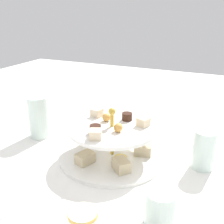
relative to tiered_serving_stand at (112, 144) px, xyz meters
The scene contains 7 objects.
ground_plane 0.04m from the tiered_serving_stand, 144.25° to the left, with size 2.40×2.40×0.00m, color white.
tiered_serving_stand is the anchor object (origin of this frame).
water_glass_tall_right 0.28m from the tiered_serving_stand, behind, with size 0.07×0.07×0.14m, color silver.
water_glass_short_left 0.28m from the tiered_serving_stand, 45.39° to the right, with size 0.06×0.06×0.08m, color silver.
teacup_with_saucer 0.29m from the tiered_serving_stand, 76.46° to the right, with size 0.09×0.09×0.05m.
butter_knife_left 0.33m from the tiered_serving_stand, 94.57° to the left, with size 0.17×0.01×0.00m, color silver.
water_glass_mid_back 0.25m from the tiered_serving_stand, 11.99° to the left, with size 0.06×0.06×0.11m, color silver.
Camera 1 is at (0.29, -0.63, 0.41)m, focal length 43.92 mm.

